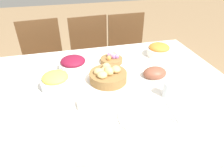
{
  "coord_description": "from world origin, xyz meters",
  "views": [
    {
      "loc": [
        -0.25,
        -1.1,
        1.52
      ],
      "look_at": [
        0.0,
        -0.09,
        0.81
      ],
      "focal_mm": 32.0,
      "sensor_mm": 36.0,
      "label": 1
    }
  ],
  "objects_px": {
    "drinking_cup": "(168,89)",
    "chair_far_left": "(45,63)",
    "ham_platter": "(155,74)",
    "carrot_bowl": "(159,50)",
    "butter_dish": "(87,103)",
    "knife": "(167,113)",
    "egg_basket": "(112,59)",
    "pineapple_bowl": "(56,81)",
    "spoon": "(172,112)",
    "beet_salad_bowl": "(73,63)",
    "chair_far_center": "(92,57)",
    "fork": "(114,122)",
    "chair_far_right": "(129,53)",
    "bread_basket": "(108,75)",
    "dinner_plate": "(141,117)"
  },
  "relations": [
    {
      "from": "drinking_cup",
      "to": "chair_far_left",
      "type": "bearing_deg",
      "value": 124.92
    },
    {
      "from": "ham_platter",
      "to": "carrot_bowl",
      "type": "height_order",
      "value": "carrot_bowl"
    },
    {
      "from": "ham_platter",
      "to": "butter_dish",
      "type": "bearing_deg",
      "value": -159.26
    },
    {
      "from": "knife",
      "to": "egg_basket",
      "type": "bearing_deg",
      "value": 99.0
    },
    {
      "from": "chair_far_left",
      "to": "carrot_bowl",
      "type": "xyz_separation_m",
      "value": [
        0.99,
        -0.62,
        0.31
      ]
    },
    {
      "from": "pineapple_bowl",
      "to": "spoon",
      "type": "bearing_deg",
      "value": -33.25
    },
    {
      "from": "chair_far_left",
      "to": "carrot_bowl",
      "type": "bearing_deg",
      "value": -37.76
    },
    {
      "from": "ham_platter",
      "to": "beet_salad_bowl",
      "type": "distance_m",
      "value": 0.61
    },
    {
      "from": "ham_platter",
      "to": "spoon",
      "type": "bearing_deg",
      "value": -98.55
    },
    {
      "from": "chair_far_center",
      "to": "carrot_bowl",
      "type": "relative_size",
      "value": 4.68
    },
    {
      "from": "knife",
      "to": "drinking_cup",
      "type": "bearing_deg",
      "value": 59.45
    },
    {
      "from": "egg_basket",
      "to": "fork",
      "type": "distance_m",
      "value": 0.67
    },
    {
      "from": "beet_salad_bowl",
      "to": "spoon",
      "type": "relative_size",
      "value": 1.24
    },
    {
      "from": "chair_far_right",
      "to": "drinking_cup",
      "type": "xyz_separation_m",
      "value": [
        -0.14,
        -1.15,
        0.31
      ]
    },
    {
      "from": "carrot_bowl",
      "to": "spoon",
      "type": "xyz_separation_m",
      "value": [
        -0.23,
        -0.68,
        -0.05
      ]
    },
    {
      "from": "beet_salad_bowl",
      "to": "knife",
      "type": "relative_size",
      "value": 1.24
    },
    {
      "from": "knife",
      "to": "bread_basket",
      "type": "bearing_deg",
      "value": 117.36
    },
    {
      "from": "bread_basket",
      "to": "egg_basket",
      "type": "bearing_deg",
      "value": 70.47
    },
    {
      "from": "spoon",
      "to": "drinking_cup",
      "type": "xyz_separation_m",
      "value": [
        0.04,
        0.14,
        0.05
      ]
    },
    {
      "from": "carrot_bowl",
      "to": "pineapple_bowl",
      "type": "bearing_deg",
      "value": -162.1
    },
    {
      "from": "bread_basket",
      "to": "dinner_plate",
      "type": "relative_size",
      "value": 1.0
    },
    {
      "from": "dinner_plate",
      "to": "bread_basket",
      "type": "bearing_deg",
      "value": 102.86
    },
    {
      "from": "ham_platter",
      "to": "pineapple_bowl",
      "type": "distance_m",
      "value": 0.67
    },
    {
      "from": "ham_platter",
      "to": "pineapple_bowl",
      "type": "relative_size",
      "value": 1.31
    },
    {
      "from": "drinking_cup",
      "to": "butter_dish",
      "type": "distance_m",
      "value": 0.5
    },
    {
      "from": "bread_basket",
      "to": "spoon",
      "type": "xyz_separation_m",
      "value": [
        0.27,
        -0.4,
        -0.04
      ]
    },
    {
      "from": "dinner_plate",
      "to": "fork",
      "type": "relative_size",
      "value": 1.44
    },
    {
      "from": "chair_far_right",
      "to": "fork",
      "type": "height_order",
      "value": "chair_far_right"
    },
    {
      "from": "egg_basket",
      "to": "fork",
      "type": "relative_size",
      "value": 1.0
    },
    {
      "from": "ham_platter",
      "to": "knife",
      "type": "bearing_deg",
      "value": -103.1
    },
    {
      "from": "chair_far_right",
      "to": "drinking_cup",
      "type": "height_order",
      "value": "chair_far_right"
    },
    {
      "from": "butter_dish",
      "to": "chair_far_right",
      "type": "bearing_deg",
      "value": 60.6
    },
    {
      "from": "ham_platter",
      "to": "dinner_plate",
      "type": "bearing_deg",
      "value": -122.95
    },
    {
      "from": "beet_salad_bowl",
      "to": "carrot_bowl",
      "type": "distance_m",
      "value": 0.72
    },
    {
      "from": "carrot_bowl",
      "to": "knife",
      "type": "distance_m",
      "value": 0.73
    },
    {
      "from": "dinner_plate",
      "to": "knife",
      "type": "distance_m",
      "value": 0.15
    },
    {
      "from": "egg_basket",
      "to": "beet_salad_bowl",
      "type": "distance_m",
      "value": 0.31
    },
    {
      "from": "bread_basket",
      "to": "carrot_bowl",
      "type": "relative_size",
      "value": 1.27
    },
    {
      "from": "egg_basket",
      "to": "dinner_plate",
      "type": "height_order",
      "value": "egg_basket"
    },
    {
      "from": "knife",
      "to": "beet_salad_bowl",
      "type": "bearing_deg",
      "value": 121.67
    },
    {
      "from": "bread_basket",
      "to": "butter_dish",
      "type": "relative_size",
      "value": 2.41
    },
    {
      "from": "bread_basket",
      "to": "beet_salad_bowl",
      "type": "distance_m",
      "value": 0.32
    },
    {
      "from": "egg_basket",
      "to": "butter_dish",
      "type": "bearing_deg",
      "value": -119.2
    },
    {
      "from": "chair_far_right",
      "to": "pineapple_bowl",
      "type": "height_order",
      "value": "chair_far_right"
    },
    {
      "from": "beet_salad_bowl",
      "to": "pineapple_bowl",
      "type": "height_order",
      "value": "pineapple_bowl"
    },
    {
      "from": "carrot_bowl",
      "to": "dinner_plate",
      "type": "xyz_separation_m",
      "value": [
        -0.41,
        -0.68,
        -0.04
      ]
    },
    {
      "from": "bread_basket",
      "to": "drinking_cup",
      "type": "relative_size",
      "value": 2.56
    },
    {
      "from": "ham_platter",
      "to": "chair_far_center",
      "type": "bearing_deg",
      "value": 108.06
    },
    {
      "from": "pineapple_bowl",
      "to": "drinking_cup",
      "type": "height_order",
      "value": "pineapple_bowl"
    },
    {
      "from": "bread_basket",
      "to": "pineapple_bowl",
      "type": "distance_m",
      "value": 0.34
    }
  ]
}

